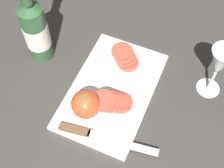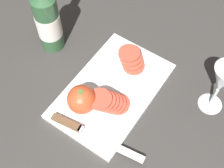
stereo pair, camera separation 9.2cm
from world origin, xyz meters
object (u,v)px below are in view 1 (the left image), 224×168
wine_glass (220,64)px  whole_tomato (86,104)px  knife (87,133)px  wine_bottle (36,30)px  tomato_slice_stack_far (113,102)px  tomato_slice_stack_near (125,57)px

wine_glass → whole_tomato: size_ratio=2.14×
whole_tomato → knife: bearing=-154.0°
wine_glass → knife: size_ratio=0.65×
wine_glass → whole_tomato: 0.39m
wine_bottle → wine_glass: size_ratio=1.78×
wine_bottle → tomato_slice_stack_far: bearing=-108.1°
wine_glass → whole_tomato: wine_glass is taller
whole_tomato → knife: (-0.07, -0.03, -0.04)m
tomato_slice_stack_far → knife: bearing=163.9°
tomato_slice_stack_far → tomato_slice_stack_near: bearing=10.3°
wine_bottle → whole_tomato: size_ratio=3.80×
wine_glass → whole_tomato: bearing=126.5°
wine_glass → knife: bearing=136.9°
wine_glass → tomato_slice_stack_far: 0.32m
knife → tomato_slice_stack_near: size_ratio=2.95×
wine_glass → wine_bottle: bearing=99.0°
tomato_slice_stack_near → tomato_slice_stack_far: tomato_slice_stack_far is taller
wine_bottle → tomato_slice_stack_far: 0.32m
wine_bottle → whole_tomato: (-0.14, -0.23, -0.06)m
whole_tomato → wine_bottle: bearing=58.8°
wine_glass → tomato_slice_stack_near: wine_glass is taller
whole_tomato → knife: size_ratio=0.30×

